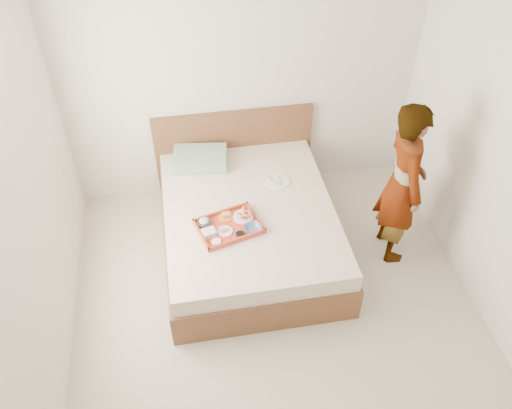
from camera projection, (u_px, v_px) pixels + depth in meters
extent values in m
cube|color=beige|center=(281.00, 330.00, 4.52)|extent=(3.50, 4.00, 0.01)
cube|color=white|center=(297.00, 43.00, 2.76)|extent=(3.50, 4.00, 0.01)
cube|color=silver|center=(243.00, 78.00, 5.09)|extent=(3.50, 0.01, 2.60)
cube|color=silver|center=(23.00, 253.00, 3.42)|extent=(0.01, 4.00, 2.60)
cube|color=brown|center=(249.00, 228.00, 5.05)|extent=(1.65, 2.00, 0.53)
cube|color=brown|center=(234.00, 150.00, 5.61)|extent=(1.65, 0.06, 0.95)
cube|color=#87AB8C|center=(200.00, 159.00, 5.31)|extent=(0.58, 0.43, 0.13)
cube|color=#D0492D|center=(229.00, 226.00, 4.66)|extent=(0.63, 0.53, 0.05)
cylinder|color=white|center=(243.00, 217.00, 4.75)|extent=(0.23, 0.23, 0.01)
imported|color=navy|center=(253.00, 228.00, 4.62)|extent=(0.19, 0.19, 0.04)
cylinder|color=black|center=(240.00, 235.00, 4.57)|extent=(0.10, 0.10, 0.03)
cylinder|color=white|center=(225.00, 231.00, 4.62)|extent=(0.17, 0.17, 0.01)
cylinder|color=orange|center=(225.00, 217.00, 4.75)|extent=(0.16, 0.16, 0.01)
imported|color=navy|center=(204.00, 223.00, 4.67)|extent=(0.15, 0.15, 0.04)
cube|color=silver|center=(209.00, 233.00, 4.57)|extent=(0.14, 0.12, 0.05)
cylinder|color=white|center=(216.00, 242.00, 4.51)|extent=(0.10, 0.10, 0.03)
cylinder|color=white|center=(277.00, 181.00, 5.13)|extent=(0.27, 0.27, 0.01)
imported|color=#EFE3D0|center=(402.00, 184.00, 4.68)|extent=(0.42, 0.61, 1.63)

